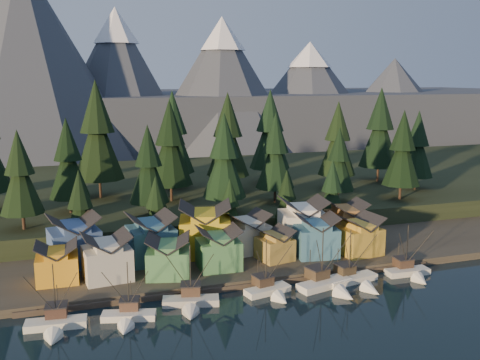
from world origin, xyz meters
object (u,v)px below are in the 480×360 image
object	(u,v)px
house_front_1	(107,255)
boat_2	(191,295)
boat_5	(356,274)
house_front_0	(57,262)
boat_0	(55,317)
boat_4	(329,277)
house_back_0	(74,239)
boat_3	(270,283)
boat_1	(128,310)
boat_6	(411,266)
house_back_1	(151,237)

from	to	relation	value
house_front_1	boat_2	bearing A→B (deg)	-54.03
boat_5	house_front_0	size ratio (longest dim) A/B	1.60
boat_2	house_front_1	bearing A→B (deg)	145.77
boat_0	boat_4	distance (m)	48.25
boat_5	house_back_0	world-z (taller)	house_back_0
boat_0	boat_5	distance (m)	54.34
boat_3	boat_0	bearing A→B (deg)	171.56
house_front_1	house_back_0	distance (m)	11.62
house_front_0	boat_1	bearing A→B (deg)	-57.30
boat_4	house_back_0	world-z (taller)	house_back_0
boat_0	house_front_0	world-z (taller)	boat_0
boat_2	boat_6	size ratio (longest dim) A/B	1.04
boat_4	house_front_1	bearing A→B (deg)	145.90
boat_4	boat_0	bearing A→B (deg)	167.76
boat_3	boat_5	xyz separation A→B (m)	(17.30, -0.25, -0.17)
boat_0	boat_3	size ratio (longest dim) A/B	1.03
boat_3	house_back_1	bearing A→B (deg)	119.59
boat_4	house_front_0	bearing A→B (deg)	147.86
boat_3	house_back_0	distance (m)	41.03
boat_1	boat_4	world-z (taller)	boat_4
boat_6	house_front_1	bearing A→B (deg)	169.22
house_front_1	house_back_1	size ratio (longest dim) A/B	0.94
boat_0	boat_4	size ratio (longest dim) A/B	0.91
boat_1	house_front_0	distance (m)	20.95
boat_1	boat_5	bearing A→B (deg)	17.41
house_back_0	boat_0	bearing A→B (deg)	-109.09
boat_1	boat_2	xyz separation A→B (m)	(10.92, 2.34, 0.19)
boat_1	boat_0	bearing A→B (deg)	-168.57
boat_3	house_back_1	distance (m)	27.91
boat_0	house_back_1	distance (m)	29.93
boat_5	house_front_0	distance (m)	56.08
boat_1	house_back_1	distance (m)	25.06
boat_1	house_back_0	bearing A→B (deg)	119.88
boat_4	boat_6	distance (m)	18.62
boat_1	boat_6	distance (m)	55.75
boat_6	house_back_0	size ratio (longest dim) A/B	1.02
boat_1	house_back_0	size ratio (longest dim) A/B	0.97
house_back_1	house_front_0	bearing A→B (deg)	-169.14
boat_3	boat_4	world-z (taller)	boat_4
boat_0	boat_3	xyz separation A→B (m)	(36.99, 2.51, 0.01)
boat_5	house_back_0	size ratio (longest dim) A/B	1.11
boat_1	house_back_0	world-z (taller)	house_back_0
boat_6	house_front_0	world-z (taller)	boat_6
boat_3	boat_5	world-z (taller)	boat_5
boat_3	boat_4	size ratio (longest dim) A/B	0.88
boat_2	boat_3	distance (m)	14.93
boat_2	boat_0	bearing A→B (deg)	-162.12
boat_6	house_front_0	bearing A→B (deg)	169.73
boat_2	house_back_1	bearing A→B (deg)	112.37
boat_0	boat_6	size ratio (longest dim) A/B	1.02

